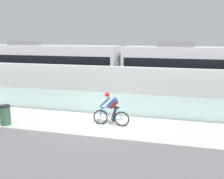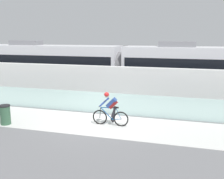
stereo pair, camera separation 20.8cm
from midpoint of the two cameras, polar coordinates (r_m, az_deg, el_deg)
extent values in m
plane|color=slate|center=(13.07, -2.63, -7.37)|extent=(200.00, 200.00, 0.00)
cube|color=silver|center=(13.07, -2.63, -7.34)|extent=(32.00, 3.20, 0.01)
cube|color=silver|center=(14.59, -0.34, -2.95)|extent=(32.00, 0.05, 1.16)
cube|color=silver|center=(16.15, 1.44, 0.71)|extent=(32.00, 0.36, 2.39)
cube|color=#595654|center=(18.76, 3.32, -1.49)|extent=(32.00, 0.08, 0.01)
cube|color=#595654|center=(20.13, 4.22, -0.60)|extent=(32.00, 0.08, 0.01)
cube|color=silver|center=(21.30, -12.82, 4.99)|extent=(11.00, 2.50, 3.10)
cube|color=black|center=(21.27, -12.87, 5.93)|extent=(10.56, 2.54, 1.04)
cube|color=#19599E|center=(21.50, -12.66, 1.36)|extent=(10.78, 2.53, 0.28)
cube|color=slate|center=(22.20, -17.58, 9.48)|extent=(2.40, 1.10, 0.36)
cube|color=#232326|center=(23.40, -20.25, 1.32)|extent=(1.40, 1.88, 0.20)
cylinder|color=black|center=(22.84, -21.29, 0.85)|extent=(0.60, 0.10, 0.60)
cylinder|color=black|center=(23.98, -19.24, 1.48)|extent=(0.60, 0.10, 0.60)
cube|color=#232326|center=(20.10, -3.78, 0.43)|extent=(1.40, 1.88, 0.20)
cylinder|color=black|center=(19.45, -4.49, -0.14)|extent=(0.60, 0.10, 0.60)
cylinder|color=black|center=(20.78, -3.11, 0.63)|extent=(0.60, 0.10, 0.60)
cube|color=silver|center=(18.76, 19.83, 3.73)|extent=(11.00, 2.50, 3.10)
cube|color=black|center=(18.71, 19.91, 4.79)|extent=(10.56, 2.54, 1.04)
cube|color=#19599E|center=(18.98, 19.55, -0.37)|extent=(10.78, 2.53, 0.28)
cube|color=slate|center=(18.58, 14.03, 9.36)|extent=(2.40, 1.10, 0.36)
cube|color=#232326|center=(19.09, 8.93, -0.29)|extent=(1.40, 1.88, 0.20)
cylinder|color=black|center=(18.41, 8.65, -0.91)|extent=(0.60, 0.10, 0.60)
cylinder|color=black|center=(19.80, 9.19, -0.04)|extent=(0.60, 0.10, 0.60)
cylinder|color=#59595B|center=(19.23, 2.45, 4.58)|extent=(0.60, 2.30, 2.30)
torus|color=black|center=(12.92, -2.15, -5.91)|extent=(0.72, 0.06, 0.72)
cylinder|color=#99999E|center=(12.92, -2.15, -5.91)|extent=(0.07, 0.10, 0.07)
torus|color=black|center=(12.65, 2.41, -6.30)|extent=(0.72, 0.06, 0.72)
cylinder|color=#99999E|center=(12.65, 2.41, -6.30)|extent=(0.07, 0.10, 0.07)
cylinder|color=#144C8C|center=(12.76, -0.71, -5.11)|extent=(0.60, 0.04, 0.58)
cylinder|color=#144C8C|center=(12.66, 0.94, -5.18)|extent=(0.22, 0.04, 0.59)
cylinder|color=#144C8C|center=(12.66, -0.32, -3.89)|extent=(0.76, 0.04, 0.07)
cylinder|color=#144C8C|center=(12.71, 1.47, -6.35)|extent=(0.43, 0.03, 0.09)
cylinder|color=#144C8C|center=(12.60, 1.87, -5.13)|extent=(0.27, 0.02, 0.53)
cylinder|color=black|center=(12.84, -2.05, -4.87)|extent=(0.08, 0.03, 0.49)
cube|color=black|center=(12.55, 1.34, -3.86)|extent=(0.24, 0.10, 0.05)
cylinder|color=black|center=(12.74, -1.95, -3.39)|extent=(0.03, 0.58, 0.03)
cylinder|color=#262628|center=(12.77, 0.54, -6.40)|extent=(0.18, 0.02, 0.18)
cube|color=navy|center=(12.55, 0.37, -2.84)|extent=(0.50, 0.28, 0.51)
cube|color=maroon|center=(12.55, 0.78, -3.27)|extent=(0.38, 0.30, 0.38)
sphere|color=tan|center=(12.53, -0.69, -1.24)|extent=(0.20, 0.20, 0.20)
sphere|color=red|center=(12.53, -0.69, -1.08)|extent=(0.23, 0.23, 0.23)
cylinder|color=navy|center=(12.65, -1.19, -2.69)|extent=(0.44, 0.41, 0.41)
cylinder|color=navy|center=(12.65, -1.19, -2.69)|extent=(0.44, 0.41, 0.41)
cylinder|color=black|center=(12.68, 0.85, -5.37)|extent=(0.29, 0.33, 0.80)
cylinder|color=black|center=(12.64, 0.85, -4.76)|extent=(0.29, 0.33, 0.54)
cylinder|color=#33593F|center=(13.82, -21.36, -5.16)|extent=(0.48, 0.48, 0.90)
cylinder|color=black|center=(13.70, -21.51, -3.24)|extent=(0.51, 0.51, 0.06)
camera|label=1|loc=(0.10, -89.60, 0.08)|focal=42.95mm
camera|label=2|loc=(0.10, 90.40, -0.08)|focal=42.95mm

